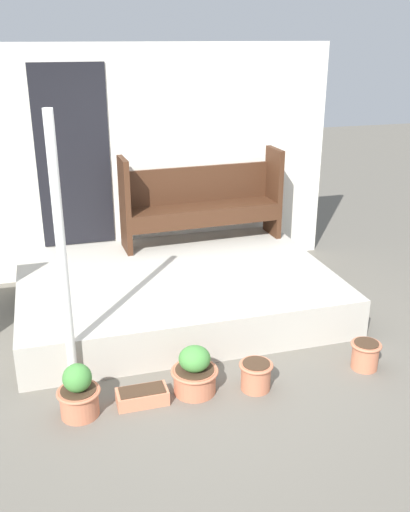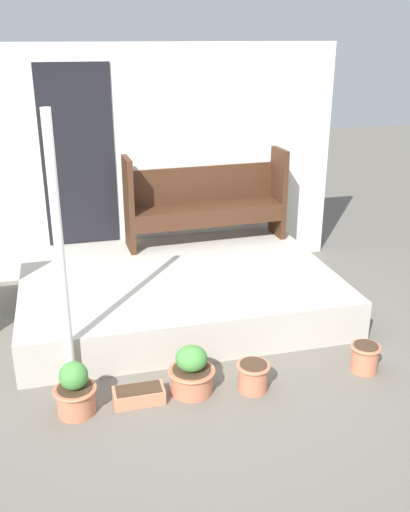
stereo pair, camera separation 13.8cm
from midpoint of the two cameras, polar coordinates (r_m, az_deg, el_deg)
ground_plane at (r=5.02m, az=0.15°, el=-10.84°), size 24.00×24.00×0.00m
porch_slab at (r=5.93m, az=-2.08°, el=-3.39°), size 3.13×2.30×0.40m
house_wall at (r=6.68m, az=-4.77°, el=9.40°), size 4.33×0.08×2.60m
support_post at (r=4.35m, az=-13.39°, el=-0.41°), size 0.07×0.07×2.21m
bench at (r=6.58m, az=0.66°, el=5.77°), size 1.86×0.47×1.05m
flower_pot_left at (r=4.46m, az=-11.98°, el=-13.10°), size 0.33×0.33×0.43m
flower_pot_middle at (r=4.60m, az=-0.47°, el=-11.56°), size 0.38×0.38×0.40m
flower_pot_right at (r=4.67m, az=5.69°, el=-11.79°), size 0.28×0.28×0.24m
flower_pot_far_right at (r=5.08m, az=16.45°, el=-9.62°), size 0.26×0.26×0.24m
planter_box_rect at (r=4.57m, az=-5.76°, el=-13.69°), size 0.40×0.19×0.12m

